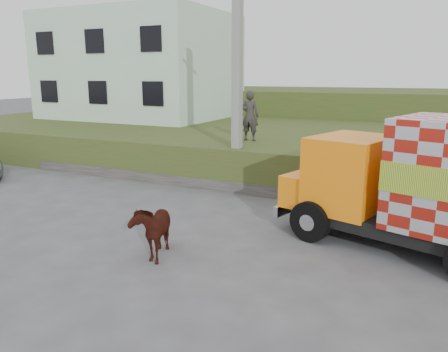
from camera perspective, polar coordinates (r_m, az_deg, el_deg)
The scene contains 8 objects.
ground at distance 11.35m, azimuth -3.25°, elevation -7.64°, with size 120.00×120.00×0.00m, color #474749.
embankment at distance 20.23m, azimuth 10.51°, elevation 3.59°, with size 40.00×12.00×1.50m, color #2B501A.
embankment_far at distance 31.80m, azimuth 16.36°, elevation 8.05°, with size 40.00×12.00×3.00m, color #2B501A.
retaining_strip at distance 15.73m, azimuth -2.28°, elevation -0.95°, with size 16.00×0.50×0.40m, color #595651.
building at distance 27.53m, azimuth -10.66°, elevation 13.90°, with size 10.00×8.00×6.00m, color #BADABD.
utility_pole at distance 15.19m, azimuth 1.74°, elevation 13.32°, with size 1.20×0.30×8.00m.
cow at distance 10.02m, azimuth -9.34°, elevation -6.73°, with size 0.70×1.53×1.30m, color #33120C.
pedestrian at distance 17.04m, azimuth 3.40°, elevation 7.86°, with size 0.71×0.46×1.93m, color #2E2B29.
Camera 1 is at (5.15, -9.28, 4.02)m, focal length 35.00 mm.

